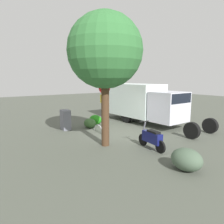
# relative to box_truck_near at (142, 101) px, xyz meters

# --- Properties ---
(ground_plane) EXTENTS (60.00, 60.00, 0.00)m
(ground_plane) POSITION_rel_box_truck_near_xyz_m (-2.02, 3.25, -1.56)
(ground_plane) COLOR #4E5247
(box_truck_near) EXTENTS (8.54, 2.55, 2.77)m
(box_truck_near) POSITION_rel_box_truck_near_xyz_m (0.00, 0.00, 0.00)
(box_truck_near) COLOR black
(box_truck_near) RESTS_ON ground
(motorcycle) EXTENTS (1.81, 0.56, 1.20)m
(motorcycle) POSITION_rel_box_truck_near_xyz_m (-4.65, 3.69, -1.04)
(motorcycle) COLOR black
(motorcycle) RESTS_ON ground
(stop_sign) EXTENTS (0.71, 0.33, 3.11)m
(stop_sign) POSITION_rel_box_truck_near_xyz_m (-1.55, 4.23, 0.51)
(stop_sign) COLOR #9E9EA3
(stop_sign) RESTS_ON ground
(street_tree) EXTENTS (3.43, 3.43, 6.15)m
(street_tree) POSITION_rel_box_truck_near_xyz_m (-2.99, 5.12, 2.84)
(street_tree) COLOR #47301E
(street_tree) RESTS_ON ground
(utility_cabinet) EXTENTS (0.79, 0.55, 1.25)m
(utility_cabinet) POSITION_rel_box_truck_near_xyz_m (1.07, 5.45, -0.94)
(utility_cabinet) COLOR slate
(utility_cabinet) RESTS_ON ground
(bike_rack_hoop) EXTENTS (0.85, 0.13, 0.85)m
(bike_rack_hoop) POSITION_rel_box_truck_near_xyz_m (-0.49, 4.01, -1.56)
(bike_rack_hoop) COLOR #B7B7BC
(bike_rack_hoop) RESTS_ON ground
(shrub_near_sign) EXTENTS (1.15, 0.94, 0.79)m
(shrub_near_sign) POSITION_rel_box_truck_near_xyz_m (-6.94, 4.29, -1.17)
(shrub_near_sign) COLOR #475A47
(shrub_near_sign) RESTS_ON ground
(shrub_mid_verge) EXTENTS (0.98, 0.80, 0.67)m
(shrub_mid_verge) POSITION_rel_box_truck_near_xyz_m (1.29, 3.16, -1.23)
(shrub_mid_verge) COLOR #238219
(shrub_mid_verge) RESTS_ON ground
(shrub_by_tree) EXTENTS (0.90, 0.74, 0.62)m
(shrub_by_tree) POSITION_rel_box_truck_near_xyz_m (0.63, 3.97, -1.26)
(shrub_by_tree) COLOR #395E2F
(shrub_by_tree) RESTS_ON ground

